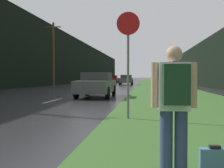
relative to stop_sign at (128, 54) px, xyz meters
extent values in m
cube|color=#386028|center=(2.33, 32.38, -1.88)|extent=(6.00, 240.00, 0.02)
cube|color=silver|center=(-4.23, 5.85, -1.89)|extent=(0.12, 3.00, 0.01)
cube|color=silver|center=(-4.23, 12.85, -1.89)|extent=(0.12, 3.00, 0.01)
cube|color=silver|center=(-4.23, 19.85, -1.89)|extent=(0.12, 3.00, 0.01)
cube|color=silver|center=(-4.23, 26.85, -1.89)|extent=(0.12, 3.00, 0.01)
cube|color=black|center=(-13.80, 42.38, 2.42)|extent=(2.00, 140.00, 8.63)
cube|color=black|center=(8.33, 42.38, 0.91)|extent=(2.00, 140.00, 5.60)
cylinder|color=#4C3823|center=(-10.03, 23.04, 1.81)|extent=(0.24, 0.24, 7.41)
cube|color=#4C3823|center=(-10.03, 23.04, 5.02)|extent=(1.80, 0.10, 0.10)
cylinder|color=slate|center=(0.00, 0.00, -0.67)|extent=(0.07, 0.07, 2.44)
cylinder|color=#B71414|center=(0.00, 0.00, 0.89)|extent=(0.67, 0.02, 0.67)
cylinder|color=navy|center=(0.77, -4.63, -1.48)|extent=(0.16, 0.16, 0.82)
cylinder|color=navy|center=(0.95, -4.62, -1.48)|extent=(0.16, 0.16, 0.82)
cube|color=white|center=(0.86, -4.63, -0.77)|extent=(0.39, 0.23, 0.59)
sphere|color=tan|center=(0.86, -4.63, -0.37)|extent=(0.20, 0.20, 0.20)
cylinder|color=tan|center=(0.62, -4.64, -0.75)|extent=(0.09, 0.09, 0.56)
cylinder|color=tan|center=(1.10, -4.62, -0.75)|extent=(0.09, 0.09, 0.56)
cube|color=#193823|center=(0.87, -4.82, -0.74)|extent=(0.31, 0.19, 0.47)
cube|color=teal|center=(1.37, -4.58, -1.72)|extent=(0.37, 0.13, 0.35)
cube|color=black|center=(1.37, -4.58, -1.52)|extent=(0.13, 0.08, 0.04)
cube|color=#4C514C|center=(-2.45, 8.53, -1.24)|extent=(1.86, 4.77, 0.69)
cube|color=#2D302D|center=(-2.45, 8.77, -0.64)|extent=(1.58, 2.15, 0.49)
cylinder|color=black|center=(-1.57, 7.05, -1.55)|extent=(0.20, 0.69, 0.69)
cylinder|color=black|center=(-3.33, 7.05, -1.55)|extent=(0.20, 0.69, 0.69)
cylinder|color=black|center=(-1.57, 10.01, -1.55)|extent=(0.20, 0.69, 0.69)
cylinder|color=black|center=(-3.33, 10.01, -1.55)|extent=(0.20, 0.69, 0.69)
cube|color=#4C514C|center=(-2.45, 34.18, -1.24)|extent=(1.86, 4.52, 0.69)
cube|color=#2D302D|center=(-2.45, 34.40, -0.64)|extent=(1.58, 2.04, 0.49)
cylinder|color=black|center=(-1.57, 32.78, -1.55)|extent=(0.20, 0.68, 0.68)
cylinder|color=black|center=(-3.33, 32.78, -1.55)|extent=(0.20, 0.68, 0.68)
cylinder|color=black|center=(-1.57, 35.58, -1.55)|extent=(0.20, 0.68, 0.68)
cylinder|color=black|center=(-3.33, 35.58, -1.55)|extent=(0.20, 0.68, 0.68)
cube|color=maroon|center=(-6.01, 47.57, -1.28)|extent=(1.86, 4.42, 0.66)
cube|color=#40120F|center=(-6.01, 47.35, -0.68)|extent=(1.58, 1.99, 0.55)
cylinder|color=black|center=(-6.90, 48.94, -1.58)|extent=(0.20, 0.62, 0.62)
cylinder|color=black|center=(-5.13, 48.94, -1.58)|extent=(0.20, 0.62, 0.62)
cylinder|color=black|center=(-6.90, 46.20, -1.58)|extent=(0.20, 0.62, 0.62)
cylinder|color=black|center=(-5.13, 46.20, -1.58)|extent=(0.20, 0.62, 0.62)
camera|label=1|loc=(0.52, -8.16, -0.65)|focal=45.00mm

